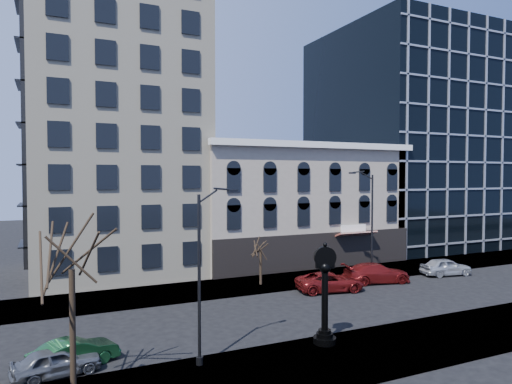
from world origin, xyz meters
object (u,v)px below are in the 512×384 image
street_clock (325,298)px  street_lamp_near (211,228)px  car_near_b (74,353)px  car_near_a (57,362)px

street_clock → street_lamp_near: street_lamp_near is taller
car_near_b → street_lamp_near: bearing=-131.4°
car_near_a → car_near_b: bearing=-57.8°
car_near_a → car_near_b: 1.09m
street_lamp_near → car_near_a: street_lamp_near is taller
car_near_b → street_clock: bearing=-121.9°
street_clock → street_lamp_near: (-6.39, 0.26, 4.06)m
street_lamp_near → car_near_b: (-6.08, 2.41, -5.98)m
street_lamp_near → car_near_b: street_lamp_near is taller
street_clock → car_near_a: 13.56m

